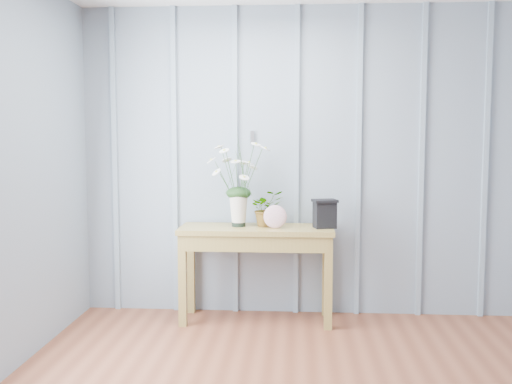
# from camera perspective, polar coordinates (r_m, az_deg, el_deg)

# --- Properties ---
(room_shell) EXTENTS (4.00, 4.50, 2.50)m
(room_shell) POSITION_cam_1_polar(r_m,az_deg,el_deg) (3.59, 8.03, 13.70)
(room_shell) COLOR #8796A6
(room_shell) RESTS_ON ground
(sideboard) EXTENTS (1.20, 0.45, 0.75)m
(sideboard) POSITION_cam_1_polar(r_m,az_deg,el_deg) (4.71, 0.04, -4.72)
(sideboard) COLOR olive
(sideboard) RESTS_ON ground
(daisy_vase) EXTENTS (0.48, 0.37, 0.68)m
(daisy_vase) POSITION_cam_1_polar(r_m,az_deg,el_deg) (4.67, -1.68, 1.88)
(daisy_vase) COLOR black
(daisy_vase) RESTS_ON sideboard
(spider_plant) EXTENTS (0.32, 0.30, 0.28)m
(spider_plant) POSITION_cam_1_polar(r_m,az_deg,el_deg) (4.72, 0.99, -1.54)
(spider_plant) COLOR #153414
(spider_plant) RESTS_ON sideboard
(felt_disc_vessel) EXTENTS (0.18, 0.06, 0.18)m
(felt_disc_vessel) POSITION_cam_1_polar(r_m,az_deg,el_deg) (4.61, 1.84, -2.37)
(felt_disc_vessel) COLOR #9B4A73
(felt_disc_vessel) RESTS_ON sideboard
(carved_box) EXTENTS (0.21, 0.18, 0.22)m
(carved_box) POSITION_cam_1_polar(r_m,az_deg,el_deg) (4.65, 6.56, -2.04)
(carved_box) COLOR black
(carved_box) RESTS_ON sideboard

